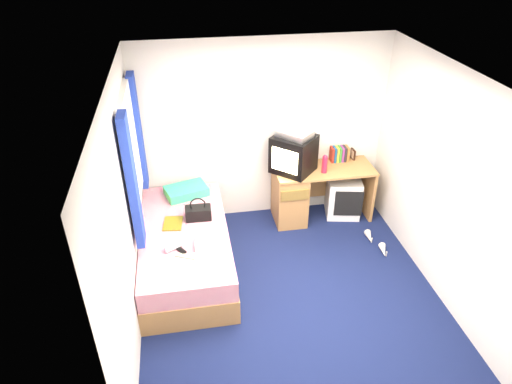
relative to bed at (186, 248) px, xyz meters
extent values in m
plane|color=#0C1438|center=(1.10, -0.67, -0.27)|extent=(3.40, 3.40, 0.00)
plane|color=white|center=(1.10, -0.67, 2.13)|extent=(3.40, 3.40, 0.00)
plane|color=silver|center=(1.10, 1.03, 0.93)|extent=(3.20, 0.00, 3.20)
plane|color=silver|center=(1.10, -2.37, 0.93)|extent=(3.20, 0.00, 3.20)
plane|color=silver|center=(-0.50, -0.67, 0.93)|extent=(0.00, 3.40, 3.40)
plane|color=silver|center=(2.70, -0.67, 0.93)|extent=(0.00, 3.40, 3.40)
cube|color=#AE7D48|center=(0.00, 0.00, -0.12)|extent=(1.00, 2.00, 0.30)
cube|color=olive|center=(0.50, -0.40, -0.11)|extent=(0.02, 0.70, 0.18)
cube|color=white|center=(0.00, 0.00, 0.15)|extent=(0.98, 1.98, 0.24)
cube|color=#1C9CB9|center=(0.06, 0.74, 0.33)|extent=(0.58, 0.46, 0.11)
cube|color=#AE7D48|center=(1.86, 0.75, 0.47)|extent=(1.30, 0.55, 0.03)
cube|color=#AE7D48|center=(1.41, 0.75, 0.09)|extent=(0.40, 0.52, 0.72)
cube|color=#AE7D48|center=(2.49, 0.75, 0.09)|extent=(0.04, 0.52, 0.72)
cube|color=#AE7D48|center=(2.11, 1.00, 0.18)|extent=(0.78, 0.03, 0.55)
cube|color=white|center=(2.17, 0.77, 0.01)|extent=(0.52, 0.52, 0.55)
cube|color=black|center=(1.45, 0.77, 0.72)|extent=(0.66, 0.65, 0.48)
cube|color=#FAE89E|center=(1.29, 0.60, 0.72)|extent=(0.28, 0.26, 0.30)
cube|color=silver|center=(1.45, 0.77, 1.00)|extent=(0.49, 0.49, 0.08)
cube|color=maroon|center=(2.01, 0.93, 0.58)|extent=(0.03, 0.13, 0.20)
cube|color=navy|center=(2.05, 0.93, 0.58)|extent=(0.03, 0.13, 0.20)
cube|color=gold|center=(2.08, 0.93, 0.58)|extent=(0.03, 0.13, 0.20)
cube|color=#337F33|center=(2.12, 0.93, 0.58)|extent=(0.03, 0.13, 0.20)
cube|color=#7F337F|center=(2.15, 0.93, 0.58)|extent=(0.03, 0.13, 0.20)
cube|color=#262626|center=(2.19, 0.93, 0.58)|extent=(0.03, 0.13, 0.20)
cube|color=#B26633|center=(2.22, 0.93, 0.58)|extent=(0.03, 0.13, 0.20)
cube|color=black|center=(2.32, 0.95, 0.55)|extent=(0.03, 0.12, 0.14)
cylinder|color=red|center=(1.83, 0.65, 0.59)|extent=(0.08, 0.08, 0.22)
cylinder|color=white|center=(1.71, 0.76, 0.57)|extent=(0.06, 0.06, 0.18)
cube|color=black|center=(0.18, 0.19, 0.35)|extent=(0.30, 0.17, 0.15)
torus|color=black|center=(0.18, 0.19, 0.46)|extent=(0.18, 0.02, 0.18)
cube|color=white|center=(0.27, -0.34, 0.32)|extent=(0.33, 0.29, 0.10)
cube|color=gold|center=(-0.12, 0.12, 0.28)|extent=(0.24, 0.30, 0.01)
cylinder|color=white|center=(-0.12, -0.34, 0.31)|extent=(0.21, 0.16, 0.07)
cube|color=orange|center=(0.00, -0.49, 0.28)|extent=(0.22, 0.15, 0.01)
cube|color=black|center=(-0.05, -0.37, 0.28)|extent=(0.13, 0.16, 0.02)
cube|color=silver|center=(-0.48, 0.23, 1.18)|extent=(0.02, 0.90, 1.10)
cube|color=white|center=(-0.47, 0.23, 1.77)|extent=(0.06, 1.06, 0.08)
cube|color=white|center=(-0.47, 0.23, 0.59)|extent=(0.06, 1.06, 0.08)
cube|color=navy|center=(-0.43, -0.36, 1.13)|extent=(0.08, 0.24, 1.40)
cube|color=navy|center=(-0.43, 0.82, 1.13)|extent=(0.08, 0.24, 1.40)
cone|color=beige|center=(2.33, 0.12, -0.23)|extent=(0.12, 0.23, 0.09)
cone|color=beige|center=(2.40, -0.17, -0.23)|extent=(0.14, 0.23, 0.09)
camera|label=1|loc=(0.10, -4.25, 3.33)|focal=32.00mm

